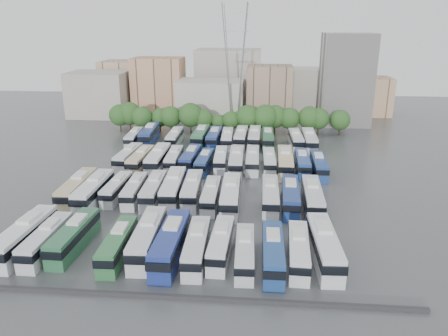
# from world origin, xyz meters

# --- Properties ---
(ground) EXTENTS (220.00, 220.00, 0.00)m
(ground) POSITION_xyz_m (0.00, 0.00, 0.00)
(ground) COLOR #424447
(ground) RESTS_ON ground
(parapet) EXTENTS (56.00, 0.50, 0.50)m
(parapet) POSITION_xyz_m (0.00, -33.00, 0.25)
(parapet) COLOR #2D2D30
(parapet) RESTS_ON ground
(tree_line) EXTENTS (65.50, 8.00, 8.38)m
(tree_line) POSITION_xyz_m (-0.00, 42.09, 4.56)
(tree_line) COLOR black
(tree_line) RESTS_ON ground
(city_buildings) EXTENTS (102.00, 35.00, 20.00)m
(city_buildings) POSITION_xyz_m (-7.46, 71.86, 7.87)
(city_buildings) COLOR #9E998E
(city_buildings) RESTS_ON ground
(apartment_tower) EXTENTS (14.00, 14.00, 26.00)m
(apartment_tower) POSITION_xyz_m (34.00, 58.00, 13.00)
(apartment_tower) COLOR silver
(apartment_tower) RESTS_ON ground
(electricity_pylon) EXTENTS (9.00, 6.91, 33.83)m
(electricity_pylon) POSITION_xyz_m (2.00, 50.00, 18.66)
(electricity_pylon) COLOR slate
(electricity_pylon) RESTS_ON ground
(bus_r0_s0) EXTENTS (3.29, 13.50, 4.21)m
(bus_r0_s0) POSITION_xyz_m (-21.36, -23.87, 2.07)
(bus_r0_s0) COLOR silver
(bus_r0_s0) RESTS_ON ground
(bus_r0_s1) EXTENTS (2.64, 11.83, 3.71)m
(bus_r0_s1) POSITION_xyz_m (-18.19, -24.25, 1.82)
(bus_r0_s1) COLOR silver
(bus_r0_s1) RESTS_ON ground
(bus_r0_s2) EXTENTS (3.03, 12.38, 3.86)m
(bus_r0_s2) POSITION_xyz_m (-14.96, -23.01, 1.90)
(bus_r0_s2) COLOR #2B6641
(bus_r0_s2) RESTS_ON ground
(bus_r0_s4) EXTENTS (2.89, 11.72, 3.66)m
(bus_r0_s4) POSITION_xyz_m (-8.41, -24.54, 1.79)
(bus_r0_s4) COLOR #2E6C3C
(bus_r0_s4) RESTS_ON ground
(bus_r0_s5) EXTENTS (3.39, 13.42, 4.18)m
(bus_r0_s5) POSITION_xyz_m (-4.87, -22.89, 2.05)
(bus_r0_s5) COLOR silver
(bus_r0_s5) RESTS_ON ground
(bus_r0_s6) EXTENTS (3.12, 13.73, 4.30)m
(bus_r0_s6) POSITION_xyz_m (-1.53, -24.11, 2.11)
(bus_r0_s6) COLOR navy
(bus_r0_s6) RESTS_ON ground
(bus_r0_s7) EXTENTS (2.97, 12.10, 3.77)m
(bus_r0_s7) POSITION_xyz_m (1.87, -24.22, 1.85)
(bus_r0_s7) COLOR silver
(bus_r0_s7) RESTS_ON ground
(bus_r0_s8) EXTENTS (2.87, 11.54, 3.60)m
(bus_r0_s8) POSITION_xyz_m (4.90, -23.11, 1.77)
(bus_r0_s8) COLOR silver
(bus_r0_s8) RESTS_ON ground
(bus_r0_s9) EXTENTS (2.69, 11.02, 3.44)m
(bus_r0_s9) POSITION_xyz_m (8.09, -24.92, 1.69)
(bus_r0_s9) COLOR silver
(bus_r0_s9) RESTS_ON ground
(bus_r0_s10) EXTENTS (2.73, 12.12, 3.80)m
(bus_r0_s10) POSITION_xyz_m (11.62, -24.98, 1.86)
(bus_r0_s10) COLOR navy
(bus_r0_s10) RESTS_ON ground
(bus_r0_s11) EXTENTS (3.03, 11.68, 3.63)m
(bus_r0_s11) POSITION_xyz_m (14.86, -24.07, 1.78)
(bus_r0_s11) COLOR silver
(bus_r0_s11) RESTS_ON ground
(bus_r0_s12) EXTENTS (3.47, 13.51, 4.21)m
(bus_r0_s12) POSITION_xyz_m (18.17, -23.19, 2.06)
(bus_r0_s12) COLOR silver
(bus_r0_s12) RESTS_ON ground
(bus_r1_s0) EXTENTS (3.30, 13.34, 4.16)m
(bus_r1_s0) POSITION_xyz_m (-21.38, -6.34, 2.04)
(bus_r1_s0) COLOR tan
(bus_r1_s0) RESTS_ON ground
(bus_r1_s1) EXTENTS (3.03, 13.52, 4.24)m
(bus_r1_s1) POSITION_xyz_m (-18.17, -7.24, 2.08)
(bus_r1_s1) COLOR silver
(bus_r1_s1) RESTS_ON ground
(bus_r1_s2) EXTENTS (2.68, 11.05, 3.45)m
(bus_r1_s2) POSITION_xyz_m (-14.99, -4.93, 1.69)
(bus_r1_s2) COLOR silver
(bus_r1_s2) RESTS_ON ground
(bus_r1_s3) EXTENTS (2.92, 11.35, 3.53)m
(bus_r1_s3) POSITION_xyz_m (-11.63, -5.50, 1.73)
(bus_r1_s3) COLOR silver
(bus_r1_s3) RESTS_ON ground
(bus_r1_s4) EXTENTS (3.15, 12.43, 3.87)m
(bus_r1_s4) POSITION_xyz_m (-8.28, -5.51, 1.90)
(bus_r1_s4) COLOR silver
(bus_r1_s4) RESTS_ON ground
(bus_r1_s5) EXTENTS (3.54, 13.58, 4.22)m
(bus_r1_s5) POSITION_xyz_m (-5.06, -4.72, 2.07)
(bus_r1_s5) COLOR silver
(bus_r1_s5) RESTS_ON ground
(bus_r1_s6) EXTENTS (3.27, 12.61, 3.92)m
(bus_r1_s6) POSITION_xyz_m (-1.76, -4.83, 1.93)
(bus_r1_s6) COLOR silver
(bus_r1_s6) RESTS_ON ground
(bus_r1_s7) EXTENTS (2.56, 11.48, 3.60)m
(bus_r1_s7) POSITION_xyz_m (1.71, -6.66, 1.77)
(bus_r1_s7) COLOR silver
(bus_r1_s7) RESTS_ON ground
(bus_r1_s8) EXTENTS (3.20, 13.49, 4.22)m
(bus_r1_s8) POSITION_xyz_m (5.01, -7.22, 2.07)
(bus_r1_s8) COLOR silver
(bus_r1_s8) RESTS_ON ground
(bus_r1_s10) EXTENTS (2.73, 12.47, 3.91)m
(bus_r1_s10) POSITION_xyz_m (11.53, -6.40, 1.92)
(bus_r1_s10) COLOR silver
(bus_r1_s10) RESTS_ON ground
(bus_r1_s11) EXTENTS (3.18, 12.85, 4.01)m
(bus_r1_s11) POSITION_xyz_m (14.84, -6.50, 1.97)
(bus_r1_s11) COLOR navy
(bus_r1_s11) RESTS_ON ground
(bus_r1_s12) EXTENTS (3.10, 13.23, 4.14)m
(bus_r1_s12) POSITION_xyz_m (18.36, -6.93, 2.03)
(bus_r1_s12) COLOR silver
(bus_r1_s12) RESTS_ON ground
(bus_r2_s1) EXTENTS (3.27, 12.39, 3.85)m
(bus_r2_s1) POSITION_xyz_m (-18.17, 12.67, 1.89)
(bus_r2_s1) COLOR silver
(bus_r2_s1) RESTS_ON ground
(bus_r2_s2) EXTENTS (3.17, 12.49, 3.89)m
(bus_r2_s2) POSITION_xyz_m (-15.01, 10.94, 1.91)
(bus_r2_s2) COLOR beige
(bus_r2_s2) RESTS_ON ground
(bus_r2_s3) EXTENTS (3.07, 13.52, 4.23)m
(bus_r2_s3) POSITION_xyz_m (-11.47, 11.43, 2.08)
(bus_r2_s3) COLOR white
(bus_r2_s3) RESTS_ON ground
(bus_r2_s4) EXTENTS (2.93, 11.65, 3.63)m
(bus_r2_s4) POSITION_xyz_m (-8.33, 12.45, 1.78)
(bus_r2_s4) COLOR silver
(bus_r2_s4) RESTS_ON ground
(bus_r2_s5) EXTENTS (3.17, 12.30, 3.83)m
(bus_r2_s5) POSITION_xyz_m (-4.86, 12.92, 1.88)
(bus_r2_s5) COLOR navy
(bus_r2_s5) RESTS_ON ground
(bus_r2_s6) EXTENTS (2.99, 11.41, 3.55)m
(bus_r2_s6) POSITION_xyz_m (-1.72, 11.14, 1.74)
(bus_r2_s6) COLOR navy
(bus_r2_s6) RESTS_ON ground
(bus_r2_s7) EXTENTS (2.94, 11.39, 3.54)m
(bus_r2_s7) POSITION_xyz_m (1.45, 13.24, 1.74)
(bus_r2_s7) COLOR silver
(bus_r2_s7) RESTS_ON ground
(bus_r2_s8) EXTENTS (3.12, 12.97, 4.05)m
(bus_r2_s8) POSITION_xyz_m (4.83, 11.67, 1.99)
(bus_r2_s8) COLOR silver
(bus_r2_s8) RESTS_ON ground
(bus_r2_s9) EXTENTS (2.77, 12.26, 3.84)m
(bus_r2_s9) POSITION_xyz_m (8.13, 12.92, 1.88)
(bus_r2_s9) COLOR silver
(bus_r2_s9) RESTS_ON ground
(bus_r2_s10) EXTENTS (2.77, 11.45, 3.58)m
(bus_r2_s10) POSITION_xyz_m (11.56, 12.81, 1.76)
(bus_r2_s10) COLOR white
(bus_r2_s10) RESTS_ON ground
(bus_r2_s11) EXTENTS (3.20, 13.73, 4.29)m
(bus_r2_s11) POSITION_xyz_m (14.78, 11.47, 2.11)
(bus_r2_s11) COLOR beige
(bus_r2_s11) RESTS_ON ground
(bus_r2_s12) EXTENTS (2.70, 12.02, 3.76)m
(bus_r2_s12) POSITION_xyz_m (18.29, 11.84, 1.85)
(bus_r2_s12) COLOR navy
(bus_r2_s12) RESTS_ON ground
(bus_r2_s13) EXTENTS (2.65, 11.88, 3.72)m
(bus_r2_s13) POSITION_xyz_m (21.48, 10.61, 1.83)
(bus_r2_s13) COLOR navy
(bus_r2_s13) RESTS_ON ground
(bus_r3_s0) EXTENTS (3.12, 11.67, 3.63)m
(bus_r3_s0) POSITION_xyz_m (-21.58, 28.90, 1.78)
(bus_r3_s0) COLOR silver
(bus_r3_s0) RESTS_ON ground
(bus_r3_s1) EXTENTS (3.66, 13.79, 4.28)m
(bus_r3_s1) POSITION_xyz_m (-18.27, 31.10, 2.10)
(bus_r3_s1) COLOR navy
(bus_r3_s1) RESTS_ON ground
(bus_r3_s3) EXTENTS (2.72, 11.96, 3.75)m
(bus_r3_s3) POSITION_xyz_m (-11.50, 29.45, 1.84)
(bus_r3_s3) COLOR silver
(bus_r3_s3) RESTS_ON ground
(bus_r3_s5) EXTENTS (3.19, 13.61, 4.26)m
(bus_r3_s5) POSITION_xyz_m (-5.10, 30.30, 2.09)
(bus_r3_s5) COLOR #2F6E45
(bus_r3_s5) RESTS_ON ground
(bus_r3_s6) EXTENTS (3.02, 12.60, 3.93)m
(bus_r3_s6) POSITION_xyz_m (-1.72, 29.99, 1.93)
(bus_r3_s6) COLOR navy
(bus_r3_s6) RESTS_ON ground
(bus_r3_s7) EXTENTS (2.99, 12.07, 3.76)m
(bus_r3_s7) POSITION_xyz_m (1.54, 29.95, 1.85)
(bus_r3_s7) COLOR silver
(bus_r3_s7) RESTS_ON ground
(bus_r3_s8) EXTENTS (3.12, 12.76, 3.98)m
(bus_r3_s8) POSITION_xyz_m (4.86, 31.01, 1.95)
(bus_r3_s8) COLOR silver
(bus_r3_s8) RESTS_ON ground
(bus_r3_s9) EXTENTS (3.05, 12.98, 4.06)m
(bus_r3_s9) POSITION_xyz_m (8.19, 31.09, 1.99)
(bus_r3_s9) COLOR silver
(bus_r3_s9) RESTS_ON ground
(bus_r3_s10) EXTENTS (2.84, 12.44, 3.89)m
(bus_r3_s10) POSITION_xyz_m (11.44, 30.54, 1.91)
(bus_r3_s10) COLOR #2A623C
(bus_r3_s10) RESTS_ON ground
(bus_r3_s12) EXTENTS (3.19, 12.38, 3.85)m
(bus_r3_s12) POSITION_xyz_m (18.22, 29.94, 1.89)
(bus_r3_s12) COLOR silver
(bus_r3_s12) RESTS_ON ground
(bus_r3_s13) EXTENTS (2.92, 13.30, 4.17)m
(bus_r3_s13) POSITION_xyz_m (21.39, 29.22, 2.05)
(bus_r3_s13) COLOR silver
(bus_r3_s13) RESTS_ON ground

